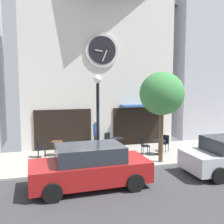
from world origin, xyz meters
TOP-DOWN VIEW (x-y plane):
  - ground_plane at (0.00, -0.72)m, footprint 24.45×10.33m
  - clock_building at (0.69, 5.71)m, footprint 9.26×3.89m
  - neighbor_building_right at (9.59, 5.99)m, footprint 6.85×3.11m
  - street_lamp at (-0.39, 0.71)m, footprint 0.36×0.36m
  - street_tree at (2.69, 0.61)m, footprint 2.15×1.93m
  - cafe_table_center_left at (-2.07, 3.06)m, footprint 0.61×0.61m
  - cafe_table_near_curb at (-0.07, 1.79)m, footprint 0.70×0.70m
  - cafe_table_center_right at (1.24, 3.08)m, footprint 0.70×0.70m
  - cafe_table_rightmost at (3.18, 1.81)m, footprint 0.71×0.71m
  - cafe_chair_near_tree at (0.92, 3.89)m, footprint 0.51×0.51m
  - cafe_chair_outer at (-0.89, 1.79)m, footprint 0.48×0.48m
  - cafe_chair_corner at (3.82, 2.37)m, footprint 0.56×0.56m
  - cafe_chair_left_end at (-1.37, 2.58)m, footprint 0.56×0.56m
  - cafe_chair_facing_wall at (2.44, 2.10)m, footprint 0.45×0.45m
  - cafe_chair_curbside at (0.10, 0.97)m, footprint 0.53×0.53m
  - cafe_chair_facing_street at (-2.94, 2.93)m, footprint 0.44×0.44m
  - pedestrian_blue at (0.21, 3.93)m, footprint 0.43×0.43m
  - parked_car_red at (-1.19, -1.50)m, footprint 4.36×2.13m

SIDE VIEW (x-z plane):
  - ground_plane at x=0.00m, z-range -0.09..0.04m
  - cafe_table_center_left at x=-2.07m, z-range 0.12..0.88m
  - cafe_table_center_right at x=1.24m, z-range 0.15..0.90m
  - cafe_chair_near_tree at x=0.92m, z-range 0.08..0.98m
  - cafe_chair_outer at x=-0.89m, z-range 0.08..0.98m
  - cafe_chair_corner at x=3.82m, z-range 0.08..0.98m
  - cafe_chair_left_end at x=-1.37m, z-range 0.08..0.98m
  - cafe_chair_facing_wall at x=2.44m, z-range 0.08..0.98m
  - cafe_chair_curbside at x=0.10m, z-range 0.08..0.98m
  - cafe_chair_facing_street at x=-2.94m, z-range 0.08..0.98m
  - cafe_table_rightmost at x=3.18m, z-range 0.16..0.92m
  - cafe_table_near_curb at x=-0.07m, z-range 0.16..0.93m
  - parked_car_red at x=-1.19m, z-range -0.01..1.54m
  - pedestrian_blue at x=0.21m, z-range 0.03..1.70m
  - street_lamp at x=-0.39m, z-range 0.03..4.18m
  - street_tree at x=2.69m, z-range 1.12..5.45m
  - clock_building at x=0.69m, z-range 0.17..11.03m
  - neighbor_building_right at x=9.59m, z-range 0.00..12.92m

